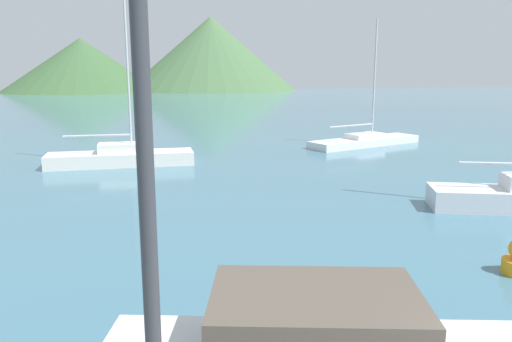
{
  "coord_description": "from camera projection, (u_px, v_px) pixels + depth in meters",
  "views": [
    {
      "loc": [
        -4.82,
        -3.35,
        4.84
      ],
      "look_at": [
        -0.61,
        14.0,
        1.2
      ],
      "focal_mm": 35.0,
      "sensor_mm": 36.0,
      "label": 1
    }
  ],
  "objects": [
    {
      "name": "sailboat_middle",
      "position": [
        121.0,
        156.0,
        25.58
      ],
      "size": [
        7.34,
        1.95,
        11.1
      ],
      "rotation": [
        0.0,
        0.0,
        -0.02
      ],
      "color": "white",
      "rests_on": "ground_plane"
    },
    {
      "name": "hill_central",
      "position": [
        211.0,
        54.0,
        118.89
      ],
      "size": [
        40.52,
        40.52,
        17.12
      ],
      "color": "#476B42",
      "rests_on": "ground_plane"
    },
    {
      "name": "sailboat_inner",
      "position": [
        365.0,
        140.0,
        32.42
      ],
      "size": [
        8.38,
        4.54,
        7.93
      ],
      "rotation": [
        0.0,
        0.0,
        0.34
      ],
      "color": "white",
      "rests_on": "ground_plane"
    },
    {
      "name": "streetlamp",
      "position": [
        139.0,
        14.0,
        3.22
      ],
      "size": [
        0.43,
        0.43,
        6.41
      ],
      "color": "#38383D",
      "rests_on": "dock"
    },
    {
      "name": "hill_west",
      "position": [
        81.0,
        65.0,
        110.98
      ],
      "size": [
        34.49,
        34.49,
        11.69
      ],
      "color": "#3D6038",
      "rests_on": "ground_plane"
    }
  ]
}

